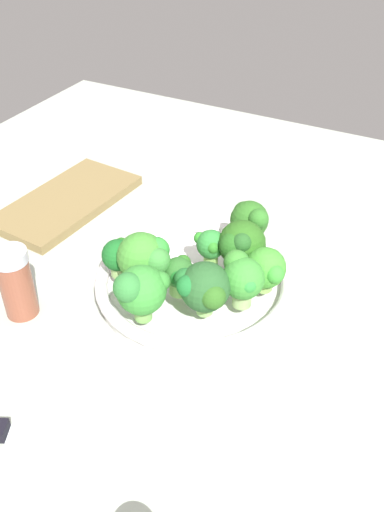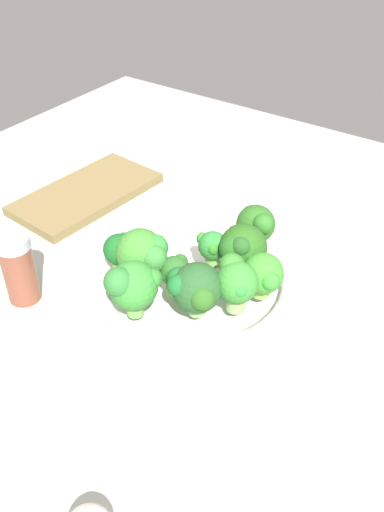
# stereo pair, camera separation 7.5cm
# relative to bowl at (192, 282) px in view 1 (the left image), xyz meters

# --- Properties ---
(ground_plane) EXTENTS (1.30, 1.30, 0.03)m
(ground_plane) POSITION_rel_bowl_xyz_m (0.03, 0.00, -0.03)
(ground_plane) COLOR #A6AFA1
(bowl) EXTENTS (0.28, 0.28, 0.03)m
(bowl) POSITION_rel_bowl_xyz_m (0.00, 0.00, 0.00)
(bowl) COLOR white
(bowl) RESTS_ON ground_plane
(broccoli_floret_0) EXTENTS (0.07, 0.07, 0.07)m
(broccoli_floret_0) POSITION_rel_bowl_xyz_m (-0.04, 0.05, 0.06)
(broccoli_floret_0) COLOR #8EC959
(broccoli_floret_0) RESTS_ON bowl
(broccoli_floret_1) EXTENTS (0.07, 0.08, 0.08)m
(broccoli_floret_1) POSITION_rel_bowl_xyz_m (0.05, -0.04, 0.06)
(broccoli_floret_1) COLOR #82B05C
(broccoli_floret_1) RESTS_ON bowl
(broccoli_floret_2) EXTENTS (0.05, 0.04, 0.05)m
(broccoli_floret_2) POSITION_rel_bowl_xyz_m (0.04, 0.01, 0.05)
(broccoli_floret_2) COLOR #7CBA57
(broccoli_floret_2) RESTS_ON bowl
(broccoli_floret_3) EXTENTS (0.06, 0.06, 0.07)m
(broccoli_floret_3) POSITION_rel_bowl_xyz_m (-0.10, 0.04, 0.06)
(broccoli_floret_3) COLOR #86B75D
(broccoli_floret_3) RESTS_ON bowl
(broccoli_floret_4) EXTENTS (0.07, 0.06, 0.08)m
(broccoli_floret_4) POSITION_rel_bowl_xyz_m (0.11, -0.01, 0.06)
(broccoli_floret_4) COLOR #76B755
(broccoli_floret_4) RESTS_ON bowl
(broccoli_floret_5) EXTENTS (0.06, 0.07, 0.07)m
(broccoli_floret_5) POSITION_rel_bowl_xyz_m (0.06, 0.05, 0.06)
(broccoli_floret_5) COLOR #92D36B
(broccoli_floret_5) RESTS_ON bowl
(broccoli_floret_6) EXTENTS (0.06, 0.06, 0.06)m
(broccoli_floret_6) POSITION_rel_bowl_xyz_m (-0.02, 0.10, 0.05)
(broccoli_floret_6) COLOR #8FC15E
(broccoli_floret_6) RESTS_ON bowl
(broccoli_floret_7) EXTENTS (0.04, 0.05, 0.06)m
(broccoli_floret_7) POSITION_rel_bowl_xyz_m (0.05, -0.09, 0.05)
(broccoli_floret_7) COLOR #94BF6A
(broccoli_floret_7) RESTS_ON bowl
(broccoli_floret_8) EXTENTS (0.04, 0.05, 0.06)m
(broccoli_floret_8) POSITION_rel_bowl_xyz_m (-0.03, 0.01, 0.05)
(broccoli_floret_8) COLOR #8BC45C
(broccoli_floret_8) RESTS_ON bowl
(broccoli_floret_9) EXTENTS (0.06, 0.06, 0.07)m
(broccoli_floret_9) POSITION_rel_bowl_xyz_m (0.02, 0.08, 0.06)
(broccoli_floret_9) COLOR #9DC775
(broccoli_floret_9) RESTS_ON bowl
(knife) EXTENTS (0.13, 0.25, 0.01)m
(knife) POSITION_rel_bowl_xyz_m (0.30, -0.07, -0.01)
(knife) COLOR silver
(knife) RESTS_ON ground_plane
(cutting_board) EXTENTS (0.27, 0.15, 0.02)m
(cutting_board) POSITION_rel_bowl_xyz_m (-0.10, -0.30, -0.01)
(cutting_board) COLOR olive
(cutting_board) RESTS_ON ground_plane
(pepper_shaker) EXTENTS (0.05, 0.05, 0.10)m
(pepper_shaker) POSITION_rel_bowl_xyz_m (0.15, -0.18, 0.04)
(pepper_shaker) COLOR brown
(pepper_shaker) RESTS_ON ground_plane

